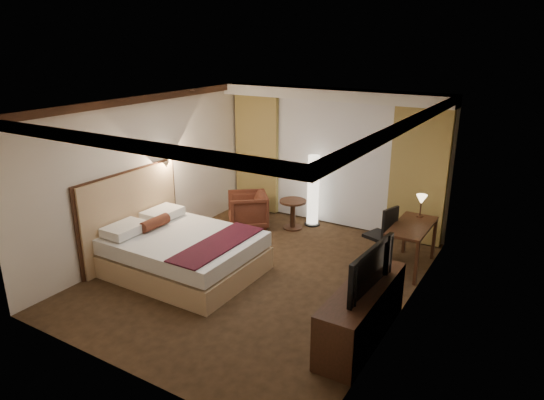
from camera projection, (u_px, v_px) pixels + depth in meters
The scene contains 21 objects.
floor at pixel (259, 275), 7.70m from camera, with size 4.50×5.50×0.01m, color black.
ceiling at pixel (257, 104), 6.84m from camera, with size 4.50×5.50×0.01m, color white.
back_wall at pixel (334, 158), 9.50m from camera, with size 4.50×0.02×2.70m, color beige.
left_wall at pixel (149, 174), 8.37m from camera, with size 0.02×5.50×2.70m, color beige.
right_wall at pixel (407, 223), 6.17m from camera, with size 0.02×5.50×2.70m, color beige.
crown_molding at pixel (257, 108), 6.86m from camera, with size 4.50×5.50×0.12m, color black, non-canonical shape.
soffit at pixel (331, 94), 8.90m from camera, with size 4.50×0.50×0.20m, color white.
curtain_sheer at pixel (332, 163), 9.47m from camera, with size 2.48×0.04×2.45m, color silver.
curtain_left_drape at pixel (257, 154), 10.25m from camera, with size 1.00×0.14×2.45m, color #A88D4D.
curtain_right_drape at pixel (418, 176), 8.59m from camera, with size 1.00×0.14×2.45m, color #A88D4D.
wall_sconce at pixel (169, 156), 8.50m from camera, with size 0.24×0.24×0.24m, color white, non-canonical shape.
bed at pixel (185, 254), 7.70m from camera, with size 2.24×1.75×0.66m, color white, non-canonical shape.
headboard at pixel (131, 216), 8.12m from camera, with size 0.12×2.05×1.50m, color tan, non-canonical shape.
armchair at pixel (248, 208), 9.59m from camera, with size 0.74×0.69×0.76m, color #502518.
side_table at pixel (293, 214), 9.51m from camera, with size 0.53×0.53×0.58m, color black, non-canonical shape.
floor_lamp at pixel (313, 191), 9.55m from camera, with size 0.30×0.30×1.44m, color white, non-canonical shape.
desk at pixel (410, 246), 7.85m from camera, with size 0.55×1.19×0.75m, color black, non-canonical shape.
desk_lamp at pixel (421, 207), 8.04m from camera, with size 0.18×0.18×0.34m, color #FFD899, non-canonical shape.
office_chair at pixel (380, 234), 8.02m from camera, with size 0.49×0.49×1.01m, color black, non-canonical shape.
dresser at pixel (362, 313), 5.99m from camera, with size 0.50×1.84×0.71m, color black, non-canonical shape.
television at pixel (363, 262), 5.79m from camera, with size 1.15×0.66×0.15m, color black.
Camera 1 is at (3.75, -5.81, 3.60)m, focal length 32.00 mm.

